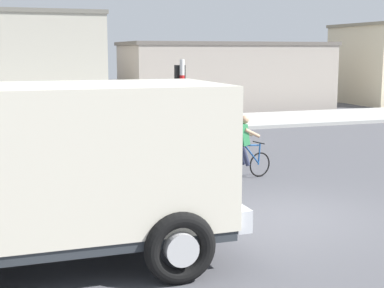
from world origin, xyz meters
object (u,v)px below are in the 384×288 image
(pedestrian_near_kerb, at_px, (234,118))
(car_red_near, at_px, (184,125))
(truck_foreground, at_px, (58,164))
(car_white_mid, at_px, (83,128))
(cyclist, at_px, (244,147))
(traffic_light_pole, at_px, (181,104))

(pedestrian_near_kerb, bearing_deg, car_red_near, -153.71)
(truck_foreground, height_order, car_white_mid, truck_foreground)
(cyclist, relative_size, car_white_mid, 0.42)
(truck_foreground, relative_size, car_red_near, 1.29)
(truck_foreground, xyz_separation_m, car_white_mid, (2.06, 10.62, -0.85))
(car_white_mid, bearing_deg, truck_foreground, -101.00)
(car_white_mid, distance_m, pedestrian_near_kerb, 5.99)
(truck_foreground, distance_m, car_white_mid, 10.85)
(traffic_light_pole, distance_m, car_red_near, 5.58)
(car_white_mid, bearing_deg, cyclist, -59.96)
(truck_foreground, bearing_deg, car_red_near, 61.26)
(traffic_light_pole, bearing_deg, pedestrian_near_kerb, 55.86)
(truck_foreground, distance_m, traffic_light_pole, 6.27)
(car_red_near, bearing_deg, car_white_mid, 172.22)
(traffic_light_pole, relative_size, pedestrian_near_kerb, 1.98)
(truck_foreground, bearing_deg, traffic_light_pole, 53.48)
(traffic_light_pole, bearing_deg, truck_foreground, -126.52)
(truck_foreground, relative_size, pedestrian_near_kerb, 3.37)
(car_white_mid, xyz_separation_m, pedestrian_near_kerb, (5.95, 0.73, 0.03))
(cyclist, distance_m, traffic_light_pole, 2.09)
(cyclist, bearing_deg, car_red_near, 88.47)
(truck_foreground, xyz_separation_m, car_red_near, (5.56, 10.14, -0.85))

